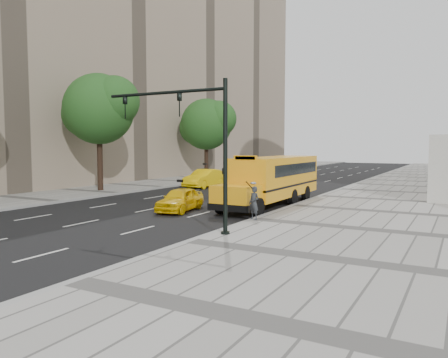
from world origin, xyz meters
The scene contains 13 objects.
ground centered at (0.00, 0.00, 0.00)m, with size 140.00×140.00×0.00m, color black.
sidewalk_museum centered at (12.00, 0.00, 0.07)m, with size 12.00×140.00×0.15m, color #999690.
sidewalk_far centered at (-11.00, 0.00, 0.07)m, with size 6.00×140.00×0.15m, color #999690.
curb_museum centered at (6.00, 0.00, 0.07)m, with size 0.30×140.00×0.15m, color gray.
curb_far centered at (-8.00, 0.00, 0.07)m, with size 0.30×140.00×0.15m, color gray.
building_far centered at (-19.00, 10.00, 16.00)m, with size 10.00×80.00×32.00m, color gray.
tree_b centered at (-10.39, 0.78, 6.64)m, with size 6.27×5.57×9.38m.
tree_c centered at (-10.39, 17.06, 6.11)m, with size 6.40×5.69×8.91m.
school_bus centered at (4.50, 0.74, 1.76)m, with size 2.96×11.56×3.19m.
taxi_near centered at (0.92, -4.50, 0.67)m, with size 1.58×3.94×1.34m, color yellow.
taxi_far centered at (-5.12, 7.99, 0.81)m, with size 1.71×4.90×1.61m, color yellow.
pedestrian centered at (6.15, -5.77, 0.96)m, with size 0.59×0.39×1.61m, color #2B2F33.
traffic_signal centered at (5.19, -9.46, 4.09)m, with size 6.18×0.36×6.40m.
Camera 1 is at (15.07, -24.78, 3.76)m, focal length 35.00 mm.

